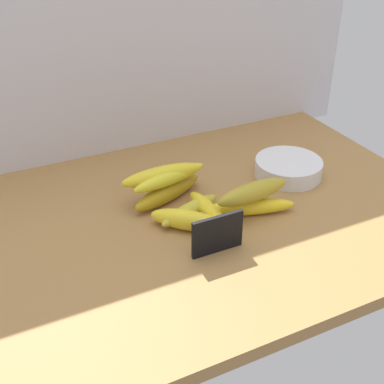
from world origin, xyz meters
TOP-DOWN VIEW (x-y plane):
  - counter_top at (0.00, 0.00)cm, footprint 110.00×76.00cm
  - back_wall at (0.00, 39.00)cm, footprint 130.00×2.00cm
  - chalkboard_sign at (-3.95, -13.26)cm, footprint 11.00×1.80cm
  - fruit_bowl at (26.66, 6.02)cm, footprint 16.65×16.65cm
  - banana_0 at (8.78, -4.62)cm, footprint 20.66×10.19cm
  - banana_1 at (-0.33, -2.10)cm, footprint 4.11×16.40cm
  - banana_2 at (-5.97, -3.64)cm, footprint 14.92×14.00cm
  - banana_3 at (-3.46, 0.36)cm, footprint 16.81×8.72cm
  - banana_4 at (-4.98, 8.61)cm, footprint 20.26×11.36cm
  - banana_5 at (-4.60, 8.27)cm, footprint 19.67×7.61cm
  - banana_6 at (9.15, -5.04)cm, footprint 18.46×5.89cm
  - banana_7 at (-5.89, 9.38)cm, footprint 19.54×4.50cm

SIDE VIEW (x-z plane):
  - counter_top at x=0.00cm, z-range 0.00..3.00cm
  - banana_3 at x=-3.46cm, z-range 3.00..6.53cm
  - banana_0 at x=8.78cm, z-range 3.00..6.67cm
  - banana_1 at x=-0.33cm, z-range 3.00..6.74cm
  - fruit_bowl at x=26.66cm, z-range 3.00..7.21cm
  - banana_4 at x=-4.98cm, z-range 3.00..7.35cm
  - banana_2 at x=-5.97cm, z-range 3.00..7.35cm
  - chalkboard_sign at x=-3.95cm, z-range 2.66..11.06cm
  - banana_6 at x=9.15cm, z-range 6.67..10.97cm
  - banana_5 at x=-4.60cm, z-range 7.35..10.76cm
  - banana_7 at x=-5.89cm, z-range 7.35..11.53cm
  - back_wall at x=0.00cm, z-range 0.00..70.00cm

